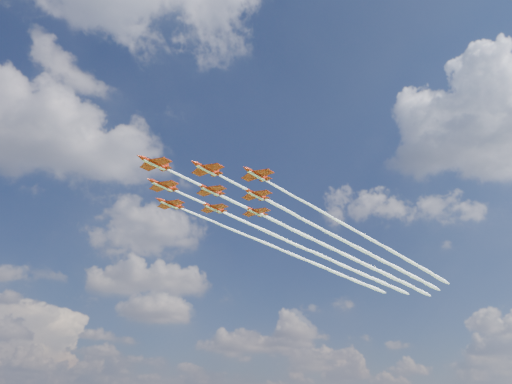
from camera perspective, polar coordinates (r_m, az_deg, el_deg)
jet_lead at (r=172.88m, az=7.86°, el=-6.01°), size 137.05×85.07×2.37m
jet_row2_port at (r=177.59m, az=11.54°, el=-6.23°), size 137.05×85.07×2.37m
jet_row2_starb at (r=184.36m, az=7.34°, el=-7.18°), size 137.05×85.07×2.37m
jet_row3_port at (r=182.98m, az=15.02°, el=-6.42°), size 137.05×85.07×2.37m
jet_row3_centre at (r=188.95m, az=10.82°, el=-7.37°), size 137.05×85.07×2.37m
jet_row3_starb at (r=195.92m, az=6.88°, el=-8.21°), size 137.05×85.07×2.37m
jet_row4_port at (r=194.20m, az=14.12°, el=-7.52°), size 137.05×85.07×2.37m
jet_row4_starb at (r=200.41m, az=10.18°, el=-8.37°), size 137.05×85.07×2.37m
jet_tail at (r=205.53m, az=13.32°, el=-8.49°), size 137.05×85.07×2.37m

